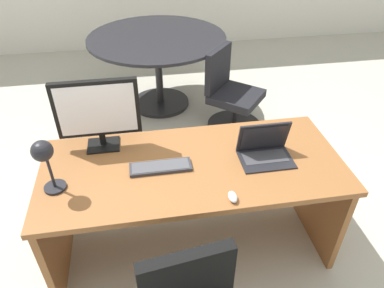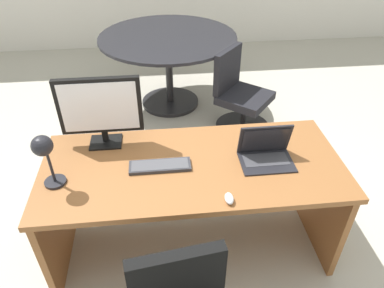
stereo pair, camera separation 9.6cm
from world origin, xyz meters
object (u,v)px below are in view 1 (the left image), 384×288
Objects in this scene: monitor at (97,111)px; meeting_chair_near at (231,99)px; desk at (192,185)px; desk_lamp at (44,157)px; keyboard at (161,167)px; meeting_table at (158,54)px; mouse at (233,197)px; laptop at (264,146)px.

meeting_chair_near is (1.17, 1.21, -0.69)m from monitor.
desk_lamp reaches higher than desk.
keyboard is (-0.19, -0.06, 0.23)m from desk.
desk_lamp is at bearing -168.71° from desk.
desk is 2.01m from meeting_table.
monitor is 1.82m from meeting_chair_near.
keyboard is 0.47m from mouse.
mouse reaches higher than desk.
monitor is 1.49× the size of desk_lamp.
desk_lamp is 2.32m from meeting_table.
desk_lamp is at bearing -170.62° from keyboard.
desk_lamp is at bearing -131.89° from meeting_chair_near.
meeting_chair_near is at bearing 82.19° from laptop.
meeting_table is 1.75× the size of meeting_chair_near.
meeting_table reaches higher than mouse.
laptop is 0.22× the size of meeting_table.
desk is at bearing -114.17° from meeting_chair_near.
laptop reaches higher than keyboard.
laptop is at bearing -76.82° from meeting_table.
desk is 0.74m from monitor.
monitor is at bearing -105.42° from meeting_table.
meeting_chair_near is (1.42, 1.58, -0.67)m from desk_lamp.
desk_lamp is 0.40× the size of meeting_chair_near.
mouse is at bearing -85.31° from meeting_table.
desk is at bearing -88.91° from meeting_table.
mouse reaches higher than keyboard.
meeting_chair_near is (0.48, 1.80, -0.45)m from mouse.
desk is 0.91m from desk_lamp.
laptop is 0.87× the size of keyboard.
laptop is 0.64m from keyboard.
desk is 0.47m from mouse.
meeting_table is (0.74, 2.16, -0.38)m from desk_lamp.
laptop is 0.38× the size of meeting_chair_near.
laptop is 3.79× the size of mouse.
desk is at bearing 11.29° from desk_lamp.
meeting_table is 0.94m from meeting_chair_near.
monitor reaches higher than meeting_table.
meeting_chair_near is (0.64, 1.43, -0.22)m from desk.
monitor is 1.90m from meeting_table.
meeting_table is (-0.48, 2.04, -0.21)m from laptop.
desk_lamp is at bearing -108.94° from meeting_table.
laptop is at bearing -97.81° from meeting_chair_near.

